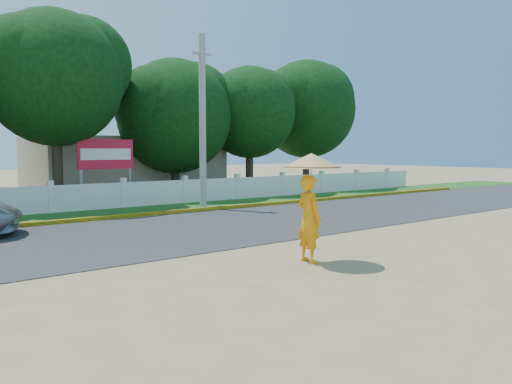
% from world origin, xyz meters
% --- Properties ---
extents(ground, '(120.00, 120.00, 0.00)m').
position_xyz_m(ground, '(0.00, 0.00, 0.00)').
color(ground, '#9E8460').
rests_on(ground, ground).
extents(road, '(60.00, 7.00, 0.02)m').
position_xyz_m(road, '(0.00, 4.50, 0.01)').
color(road, '#38383A').
rests_on(road, ground).
extents(grass_verge, '(60.00, 3.50, 0.03)m').
position_xyz_m(grass_verge, '(0.00, 9.75, 0.01)').
color(grass_verge, '#2D601E').
rests_on(grass_verge, ground).
extents(curb, '(40.00, 0.18, 0.16)m').
position_xyz_m(curb, '(0.00, 8.05, 0.08)').
color(curb, yellow).
rests_on(curb, ground).
extents(fence, '(40.00, 0.10, 1.10)m').
position_xyz_m(fence, '(0.00, 11.20, 0.55)').
color(fence, silver).
rests_on(fence, ground).
extents(building_near, '(10.00, 6.00, 3.20)m').
position_xyz_m(building_near, '(3.00, 18.00, 1.60)').
color(building_near, '#B7AD99').
rests_on(building_near, ground).
extents(utility_pole, '(0.28, 0.28, 7.24)m').
position_xyz_m(utility_pole, '(2.51, 8.82, 3.62)').
color(utility_pole, gray).
rests_on(utility_pole, ground).
extents(monk_with_parasol, '(1.33, 1.33, 2.41)m').
position_xyz_m(monk_with_parasol, '(-0.98, -1.18, 1.57)').
color(monk_with_parasol, orange).
rests_on(monk_with_parasol, ground).
extents(billboard, '(2.50, 0.13, 2.95)m').
position_xyz_m(billboard, '(-0.32, 12.30, 2.14)').
color(billboard, gray).
rests_on(billboard, ground).
extents(tree_row, '(32.91, 8.52, 8.99)m').
position_xyz_m(tree_row, '(0.55, 14.33, 4.94)').
color(tree_row, '#473828').
rests_on(tree_row, ground).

